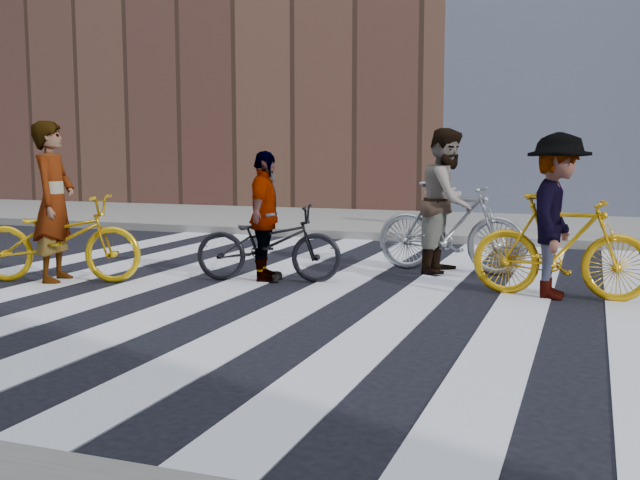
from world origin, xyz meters
The scene contains 11 objects.
ground centered at (0.00, 0.00, 0.00)m, with size 100.00×100.00×0.00m, color black.
sidewalk_far centered at (0.00, 7.50, 0.07)m, with size 100.00×5.00×0.15m, color gray.
zebra_crosswalk centered at (0.00, 0.00, 0.01)m, with size 8.25×10.00×0.01m.
bike_yellow_left centered at (-2.74, -0.40, 0.54)m, with size 0.71×2.04×1.07m, color gold.
bike_silver_mid centered at (1.66, 1.95, 0.60)m, with size 0.57×2.00×1.20m, color #A0A2A9.
bike_yellow_right centered at (3.10, 0.63, 0.57)m, with size 0.54×1.90×1.14m, color #E7A30C.
bike_dark_rear centered at (-0.33, 0.51, 0.48)m, with size 0.63×1.81×0.95m, color black.
rider_left centered at (-2.79, -0.40, 0.98)m, with size 0.72×0.47×1.97m, color slate.
rider_mid centered at (1.61, 1.95, 0.95)m, with size 0.93×0.72×1.90m, color slate.
rider_right centered at (3.05, 0.63, 0.90)m, with size 1.17×0.67×1.81m, color slate.
rider_rear centered at (-0.38, 0.51, 0.80)m, with size 0.94×0.39×1.61m, color slate.
Camera 1 is at (3.40, -7.87, 1.61)m, focal length 42.00 mm.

